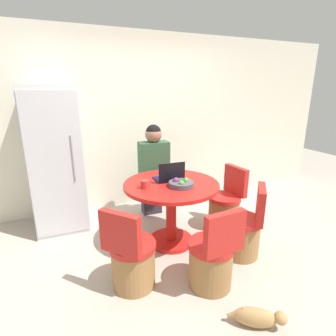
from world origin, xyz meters
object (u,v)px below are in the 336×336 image
object	(u,v)px
person_seated	(153,167)
cat	(258,317)
fruit_bowl	(181,184)
refrigerator	(57,160)
chair_near_left_corner	(132,260)
dining_table	(171,200)
chair_near_right_corner	(243,232)
laptop	(169,177)
chair_near_camera	(212,260)
chair_right_side	(225,207)

from	to	relation	value
person_seated	cat	bearing A→B (deg)	93.74
fruit_bowl	refrigerator	bearing A→B (deg)	139.05
chair_near_left_corner	fruit_bowl	size ratio (longest dim) A/B	3.00
fruit_bowl	person_seated	bearing A→B (deg)	91.14
refrigerator	dining_table	size ratio (longest dim) A/B	1.68
person_seated	cat	world-z (taller)	person_seated
chair_near_right_corner	laptop	distance (m)	1.03
laptop	chair_near_camera	bearing A→B (deg)	93.49
chair_near_left_corner	cat	distance (m)	1.14
chair_near_right_corner	chair_near_camera	world-z (taller)	same
refrigerator	cat	size ratio (longest dim) A/B	4.62
dining_table	person_seated	size ratio (longest dim) A/B	0.81
chair_right_side	laptop	distance (m)	0.97
person_seated	laptop	size ratio (longest dim) A/B	4.20
chair_right_side	cat	world-z (taller)	chair_right_side
refrigerator	laptop	xyz separation A→B (m)	(1.21, -0.85, -0.10)
chair_near_right_corner	laptop	xyz separation A→B (m)	(-0.63, 0.61, 0.54)
person_seated	laptop	xyz separation A→B (m)	(-0.02, -0.68, 0.06)
laptop	cat	bearing A→B (deg)	96.46
dining_table	chair_near_camera	world-z (taller)	chair_near_camera
dining_table	person_seated	bearing A→B (deg)	87.16
dining_table	chair_near_right_corner	xyz separation A→B (m)	(0.64, -0.52, -0.28)
chair_near_left_corner	laptop	world-z (taller)	laptop
chair_near_left_corner	person_seated	size ratio (longest dim) A/B	0.61
refrigerator	chair_near_camera	xyz separation A→B (m)	(1.27, -1.76, -0.64)
chair_near_left_corner	person_seated	distance (m)	1.54
chair_right_side	person_seated	world-z (taller)	person_seated
laptop	refrigerator	bearing A→B (deg)	-35.17
chair_right_side	cat	xyz separation A→B (m)	(-0.64, -1.44, -0.19)
dining_table	cat	distance (m)	1.44
chair_near_right_corner	chair_near_left_corner	bearing A→B (deg)	-49.65
chair_near_right_corner	dining_table	bearing A→B (deg)	-90.00
chair_near_right_corner	person_seated	distance (m)	1.49
refrigerator	chair_right_side	world-z (taller)	refrigerator
cat	person_seated	bearing A→B (deg)	126.34
chair_near_left_corner	cat	xyz separation A→B (m)	(0.79, -0.80, -0.19)
refrigerator	laptop	size ratio (longest dim) A/B	5.75
chair_near_right_corner	chair_right_side	xyz separation A→B (m)	(0.18, 0.61, 0.00)
chair_near_left_corner	refrigerator	bearing A→B (deg)	-20.49
chair_right_side	person_seated	distance (m)	1.13
chair_right_side	laptop	bearing A→B (deg)	-96.10
refrigerator	chair_right_side	xyz separation A→B (m)	(2.02, -0.84, -0.64)
laptop	cat	distance (m)	1.62
chair_right_side	laptop	xyz separation A→B (m)	(-0.81, -0.01, 0.54)
person_seated	laptop	distance (m)	0.68
refrigerator	chair_near_camera	distance (m)	2.26
chair_near_left_corner	laptop	distance (m)	1.04
chair_near_left_corner	laptop	bearing A→B (deg)	-86.37
chair_near_camera	laptop	xyz separation A→B (m)	(-0.06, 0.91, 0.54)
chair_near_camera	cat	xyz separation A→B (m)	(0.11, -0.53, -0.19)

